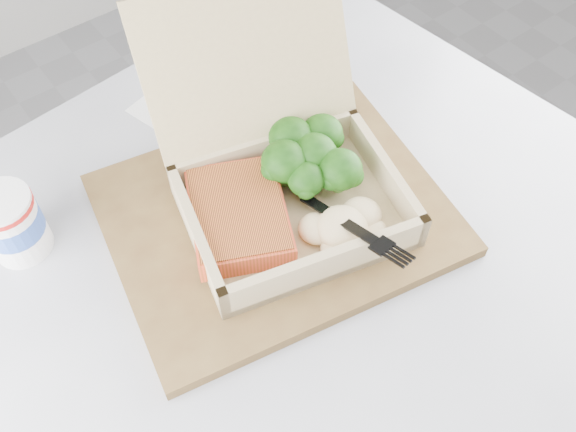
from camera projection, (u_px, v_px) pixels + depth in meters
cafe_table at (308, 324)px, 0.84m from camera, size 0.83×0.83×0.71m
serving_tray at (276, 215)px, 0.71m from camera, size 0.41×0.35×0.02m
takeout_container at (278, 160)px, 0.68m from camera, size 0.28×0.30×0.20m
salmon_fillet at (239, 216)px, 0.67m from camera, size 0.14×0.16×0.03m
broccoli_pile at (314, 161)px, 0.70m from camera, size 0.12×0.12×0.04m
mashed_potatoes at (342, 227)px, 0.66m from camera, size 0.09×0.08×0.03m
plastic_fork at (325, 207)px, 0.66m from camera, size 0.03×0.15×0.03m
paper_cup at (11, 223)px, 0.66m from camera, size 0.06×0.06×0.08m
receipt at (181, 117)px, 0.81m from camera, size 0.10×0.14×0.00m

